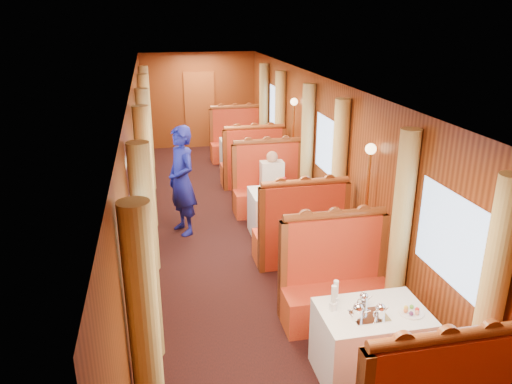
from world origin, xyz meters
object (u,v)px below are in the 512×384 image
object	(u,v)px
table_near	(371,343)
teapot_back	(364,302)
banquette_far_fwd	(253,166)
table_far	(244,156)
table_mid	(283,213)
teapot_right	(380,314)
steward	(182,181)
passenger	(272,177)
banquette_far_aft	(237,143)
banquette_near_aft	(335,287)
fruit_plate	(411,312)
rose_vase_mid	(284,181)
tea_tray	(369,316)
rose_vase_far	(243,132)
banquette_mid_fwd	(300,236)
teapot_left	(358,314)
banquette_mid_aft	(269,189)

from	to	relation	value
table_near	teapot_back	world-z (taller)	teapot_back
banquette_far_fwd	table_far	bearing A→B (deg)	90.00
table_mid	teapot_right	xyz separation A→B (m)	(-0.00, -3.64, 0.44)
steward	passenger	xyz separation A→B (m)	(1.59, 0.34, -0.16)
banquette_far_aft	teapot_back	distance (m)	7.93
banquette_near_aft	fruit_plate	bearing A→B (deg)	-73.31
teapot_back	steward	bearing A→B (deg)	99.73
teapot_back	rose_vase_mid	distance (m)	3.38
fruit_plate	passenger	bearing A→B (deg)	94.42
tea_tray	rose_vase_far	size ratio (longest dim) A/B	0.94
banquette_far_fwd	rose_vase_mid	size ratio (longest dim) A/B	3.72
table_mid	table_far	world-z (taller)	same
rose_vase_far	table_mid	bearing A→B (deg)	-89.52
banquette_mid_fwd	table_mid	bearing A→B (deg)	90.00
tea_tray	teapot_right	xyz separation A→B (m)	(0.08, -0.06, 0.06)
banquette_mid_fwd	teapot_right	distance (m)	2.66
banquette_near_aft	table_far	bearing A→B (deg)	90.00
table_far	tea_tray	world-z (taller)	tea_tray
banquette_far_aft	rose_vase_mid	bearing A→B (deg)	-89.97
table_near	teapot_right	bearing A→B (deg)	-91.28
banquette_near_aft	teapot_left	world-z (taller)	banquette_near_aft
banquette_mid_fwd	banquette_mid_aft	world-z (taller)	same
banquette_mid_fwd	table_far	size ratio (longest dim) A/B	1.28
banquette_far_aft	rose_vase_far	world-z (taller)	banquette_far_aft
teapot_back	rose_vase_mid	bearing A→B (deg)	76.76
banquette_near_aft	banquette_mid_aft	bearing A→B (deg)	90.00
banquette_near_aft	banquette_far_fwd	world-z (taller)	same
banquette_near_aft	rose_vase_far	xyz separation A→B (m)	(-0.03, 5.95, 0.50)
teapot_back	banquette_mid_aft	bearing A→B (deg)	77.07
teapot_right	fruit_plate	size ratio (longest dim) A/B	0.65
rose_vase_mid	steward	bearing A→B (deg)	164.80
banquette_near_aft	tea_tray	size ratio (longest dim) A/B	3.94
teapot_left	banquette_mid_fwd	bearing A→B (deg)	103.93
banquette_far_aft	rose_vase_mid	distance (m)	4.57
rose_vase_far	table_far	bearing A→B (deg)	49.92
banquette_far_fwd	teapot_left	world-z (taller)	banquette_far_fwd
fruit_plate	table_mid	bearing A→B (deg)	95.33
teapot_left	teapot_right	world-z (taller)	teapot_left
banquette_near_aft	teapot_back	distance (m)	1.00
table_near	banquette_far_aft	bearing A→B (deg)	90.00
teapot_left	table_near	bearing A→B (deg)	46.29
table_far	passenger	size ratio (longest dim) A/B	1.38
fruit_plate	passenger	size ratio (longest dim) A/B	0.31
passenger	teapot_back	bearing A→B (deg)	-90.97
table_near	teapot_right	distance (m)	0.46
banquette_mid_fwd	tea_tray	xyz separation A→B (m)	(-0.08, -2.56, 0.33)
teapot_right	rose_vase_mid	world-z (taller)	rose_vase_mid
banquette_mid_aft	table_mid	bearing A→B (deg)	-90.00
banquette_mid_aft	teapot_back	world-z (taller)	banquette_mid_aft
banquette_far_aft	tea_tray	distance (m)	8.10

